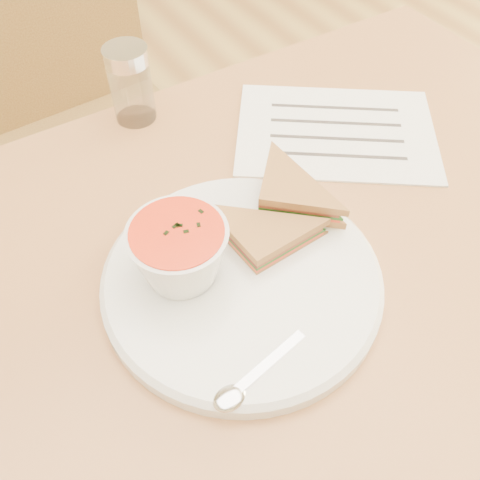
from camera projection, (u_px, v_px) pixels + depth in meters
floor at (269, 451)px, 1.20m from camera, size 5.00×6.00×0.01m
dining_table at (278, 379)px, 0.92m from camera, size 1.00×0.70×0.75m
chair_far at (106, 143)px, 1.20m from camera, size 0.42×0.42×0.90m
plate at (242, 280)px, 0.58m from camera, size 0.38×0.38×0.02m
soup_bowl at (180, 255)px, 0.55m from camera, size 0.11×0.11×0.07m
sandwich_half_a at (257, 270)px, 0.56m from camera, size 0.11×0.11×0.03m
sandwich_half_b at (258, 209)px, 0.60m from camera, size 0.14×0.14×0.03m
spoon at (267, 364)px, 0.50m from camera, size 0.17×0.06×0.01m
paper_menu at (336, 131)px, 0.75m from camera, size 0.34×0.32×0.00m
condiment_shaker at (131, 84)px, 0.73m from camera, size 0.08×0.08×0.11m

